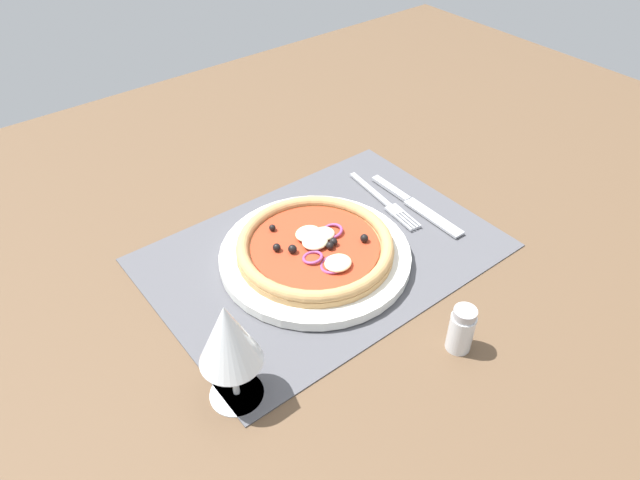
# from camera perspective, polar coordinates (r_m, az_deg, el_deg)

# --- Properties ---
(ground_plane) EXTENTS (1.90, 1.40, 0.02)m
(ground_plane) POSITION_cam_1_polar(r_m,az_deg,el_deg) (0.88, 0.32, -1.87)
(ground_plane) COLOR brown
(placemat) EXTENTS (0.51, 0.36, 0.00)m
(placemat) POSITION_cam_1_polar(r_m,az_deg,el_deg) (0.87, 0.33, -1.19)
(placemat) COLOR #4C4C51
(placemat) RESTS_ON ground_plane
(plate) EXTENTS (0.28, 0.28, 0.01)m
(plate) POSITION_cam_1_polar(r_m,az_deg,el_deg) (0.85, -0.48, -1.54)
(plate) COLOR silver
(plate) RESTS_ON placemat
(pizza) EXTENTS (0.23, 0.23, 0.03)m
(pizza) POSITION_cam_1_polar(r_m,az_deg,el_deg) (0.84, -0.46, -0.61)
(pizza) COLOR tan
(pizza) RESTS_ON plate
(fork) EXTENTS (0.04, 0.18, 0.00)m
(fork) POSITION_cam_1_polar(r_m,az_deg,el_deg) (0.97, 6.53, 3.67)
(fork) COLOR #B2B5BA
(fork) RESTS_ON placemat
(knife) EXTENTS (0.02, 0.20, 0.01)m
(knife) POSITION_cam_1_polar(r_m,az_deg,el_deg) (0.97, 9.43, 3.39)
(knife) COLOR #B2B5BA
(knife) RESTS_ON placemat
(wine_glass) EXTENTS (0.07, 0.07, 0.15)m
(wine_glass) POSITION_cam_1_polar(r_m,az_deg,el_deg) (0.63, -9.04, -9.55)
(wine_glass) COLOR silver
(wine_glass) RESTS_ON ground_plane
(pepper_shaker) EXTENTS (0.03, 0.03, 0.07)m
(pepper_shaker) POSITION_cam_1_polar(r_m,az_deg,el_deg) (0.74, 13.78, -8.58)
(pepper_shaker) COLOR silver
(pepper_shaker) RESTS_ON ground_plane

